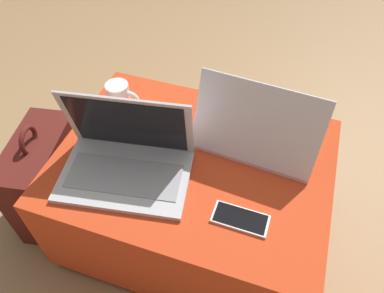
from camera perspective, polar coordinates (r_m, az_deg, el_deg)
ground_plane at (r=1.50m, az=0.13°, el=-12.12°), size 14.00×14.00×0.00m
ottoman at (r=1.32m, az=0.14°, el=-7.67°), size 0.85×0.64×0.41m
laptop_near at (r=1.11m, az=-9.97°, el=-1.79°), size 0.41×0.30×0.25m
laptop_far at (r=1.18m, az=10.02°, el=2.17°), size 0.39×0.28×0.25m
cell_phone at (r=1.04m, az=7.38°, el=-10.86°), size 0.15×0.07×0.01m
backpack at (r=1.50m, az=-21.45°, el=-4.76°), size 0.26×0.37×0.46m
coffee_mug at (r=1.30m, az=-10.93°, el=7.38°), size 0.12×0.08×0.10m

